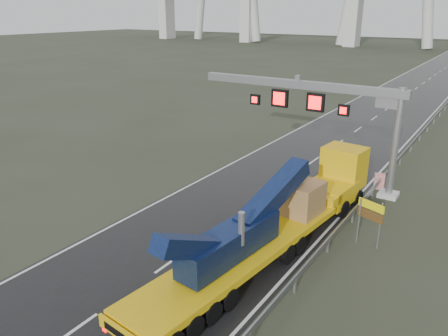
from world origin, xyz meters
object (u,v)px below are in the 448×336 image
Objects in this scene: sign_gantry at (325,105)px; heavy_haul_truck at (288,211)px; striped_barrier at (379,181)px; exit_sign_pair at (370,215)px.

heavy_haul_truck is at bearing -79.50° from sign_gantry.
heavy_haul_truck is 10.23m from striped_barrier.
heavy_haul_truck is 7.29× the size of exit_sign_pair.
sign_gantry is 9.87m from heavy_haul_truck.
striped_barrier is at bearing 120.96° from exit_sign_pair.
exit_sign_pair is (5.45, -7.20, -3.81)m from sign_gantry.
sign_gantry is at bearing 147.36° from exit_sign_pair.
sign_gantry is at bearing 175.12° from striped_barrier.
sign_gantry is 13.37× the size of striped_barrier.
sign_gantry is at bearing 106.61° from heavy_haul_truck.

